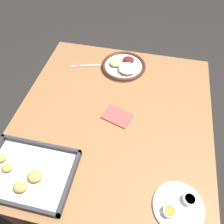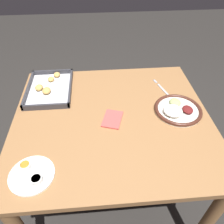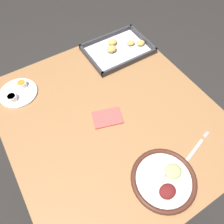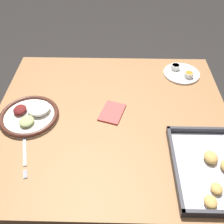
{
  "view_description": "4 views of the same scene",
  "coord_description": "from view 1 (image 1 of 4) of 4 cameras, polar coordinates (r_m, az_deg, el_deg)",
  "views": [
    {
      "loc": [
        -0.13,
        0.61,
        1.6
      ],
      "look_at": [
        0.0,
        0.0,
        0.79
      ],
      "focal_mm": 35.0,
      "sensor_mm": 36.0,
      "label": 1
    },
    {
      "loc": [
        -0.82,
        0.07,
        1.55
      ],
      "look_at": [
        0.0,
        0.0,
        0.79
      ],
      "focal_mm": 35.0,
      "sensor_mm": 36.0,
      "label": 2
    },
    {
      "loc": [
        -0.28,
        -0.46,
        1.6
      ],
      "look_at": [
        0.0,
        0.0,
        0.79
      ],
      "focal_mm": 35.0,
      "sensor_mm": 36.0,
      "label": 3
    },
    {
      "loc": [
        0.81,
        0.02,
        1.56
      ],
      "look_at": [
        0.0,
        0.0,
        0.79
      ],
      "focal_mm": 42.0,
      "sensor_mm": 36.0,
      "label": 4
    }
  ],
  "objects": [
    {
      "name": "dinner_plate",
      "position": [
        1.27,
        3.13,
        11.91
      ],
      "size": [
        0.25,
        0.25,
        0.05
      ],
      "color": "white",
      "rests_on": "dining_table"
    },
    {
      "name": "saucer_plate",
      "position": [
        0.88,
        16.98,
        -22.54
      ],
      "size": [
        0.18,
        0.18,
        0.04
      ],
      "color": "white",
      "rests_on": "dining_table"
    },
    {
      "name": "napkin",
      "position": [
        1.04,
        1.41,
        -0.92
      ],
      "size": [
        0.15,
        0.13,
        0.01
      ],
      "color": "#CC4C47",
      "rests_on": "dining_table"
    },
    {
      "name": "baking_tray",
      "position": [
        0.95,
        -21.35,
        -14.62
      ],
      "size": [
        0.36,
        0.26,
        0.04
      ],
      "color": "#333338",
      "rests_on": "dining_table"
    },
    {
      "name": "dining_table",
      "position": [
        1.14,
        0.22,
        -4.6
      ],
      "size": [
        0.93,
        1.02,
        0.76
      ],
      "color": "olive",
      "rests_on": "ground_plane"
    },
    {
      "name": "ground_plane",
      "position": [
        1.71,
        0.15,
        -16.45
      ],
      "size": [
        8.0,
        8.0,
        0.0
      ],
      "primitive_type": "plane",
      "color": "#282623"
    },
    {
      "name": "fork",
      "position": [
        1.3,
        -5.31,
        12.0
      ],
      "size": [
        0.22,
        0.07,
        0.0
      ],
      "rotation": [
        0.0,
        0.0,
        0.28
      ],
      "color": "#B2B2B7",
      "rests_on": "dining_table"
    }
  ]
}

